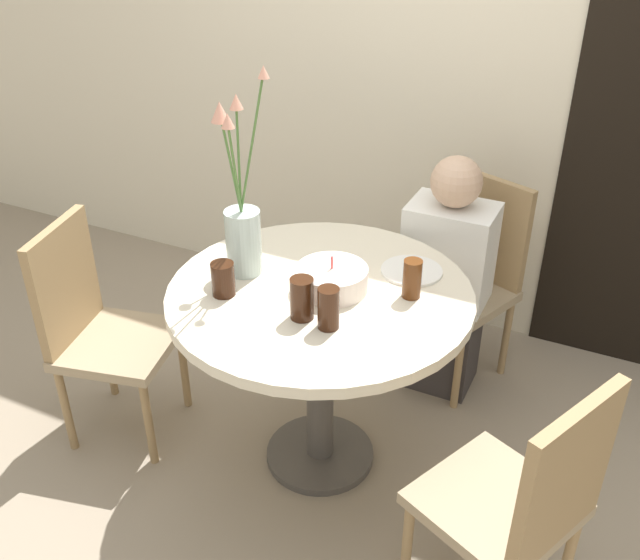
{
  "coord_description": "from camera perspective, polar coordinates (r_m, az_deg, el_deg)",
  "views": [
    {
      "loc": [
        0.89,
        -1.83,
        2.01
      ],
      "look_at": [
        0.0,
        0.0,
        0.8
      ],
      "focal_mm": 40.0,
      "sensor_mm": 36.0,
      "label": 1
    }
  ],
  "objects": [
    {
      "name": "ground_plane",
      "position": [
        2.86,
        0.0,
        -13.9
      ],
      "size": [
        16.0,
        16.0,
        0.0
      ],
      "primitive_type": "plane",
      "color": "gray"
    },
    {
      "name": "chair_right_flank",
      "position": [
        2.82,
        -17.43,
        -3.29
      ],
      "size": [
        0.48,
        0.48,
        0.89
      ],
      "rotation": [
        0.0,
        0.0,
        1.8
      ],
      "color": "#9E896B",
      "rests_on": "ground_plane"
    },
    {
      "name": "drink_glass_0",
      "position": [
        2.34,
        7.38,
        0.1
      ],
      "size": [
        0.06,
        0.06,
        0.13
      ],
      "color": "#51280F",
      "rests_on": "dining_table"
    },
    {
      "name": "chair_far_back",
      "position": [
        3.09,
        11.87,
        0.72
      ],
      "size": [
        0.52,
        0.52,
        0.89
      ],
      "rotation": [
        0.0,
        0.0,
        -0.37
      ],
      "color": "#9E896B",
      "rests_on": "ground_plane"
    },
    {
      "name": "drink_glass_2",
      "position": [
        2.21,
        -1.46,
        -1.49
      ],
      "size": [
        0.08,
        0.08,
        0.14
      ],
      "color": "#33190C",
      "rests_on": "dining_table"
    },
    {
      "name": "person_woman",
      "position": [
        2.98,
        10.02,
        -0.37
      ],
      "size": [
        0.34,
        0.24,
        1.05
      ],
      "color": "#383333",
      "rests_on": "ground_plane"
    },
    {
      "name": "drink_glass_1",
      "position": [
        2.36,
        -7.76,
        0.08
      ],
      "size": [
        0.08,
        0.08,
        0.12
      ],
      "color": "#33190C",
      "rests_on": "dining_table"
    },
    {
      "name": "birthday_cake",
      "position": [
        2.37,
        0.95,
        0.09
      ],
      "size": [
        0.24,
        0.24,
        0.13
      ],
      "color": "white",
      "rests_on": "dining_table"
    },
    {
      "name": "wall_back",
      "position": [
        3.24,
        9.86,
        17.72
      ],
      "size": [
        8.0,
        0.05,
        2.6
      ],
      "color": "beige",
      "rests_on": "ground_plane"
    },
    {
      "name": "side_plate",
      "position": [
        2.51,
        7.34,
        0.74
      ],
      "size": [
        0.22,
        0.22,
        0.01
      ],
      "color": "white",
      "rests_on": "dining_table"
    },
    {
      "name": "dining_table",
      "position": [
        2.46,
        0.0,
        -3.48
      ],
      "size": [
        1.03,
        1.03,
        0.76
      ],
      "color": "beige",
      "rests_on": "ground_plane"
    },
    {
      "name": "flower_vase",
      "position": [
        2.42,
        -6.27,
        4.18
      ],
      "size": [
        0.16,
        0.21,
        0.71
      ],
      "color": "#B2C6C1",
      "rests_on": "dining_table"
    },
    {
      "name": "drink_glass_3",
      "position": [
        2.17,
        0.68,
        -2.26
      ],
      "size": [
        0.07,
        0.07,
        0.14
      ],
      "color": "#33190C",
      "rests_on": "dining_table"
    },
    {
      "name": "chair_left_flank",
      "position": [
        2.12,
        15.93,
        -16.53
      ],
      "size": [
        0.53,
        0.53,
        0.89
      ],
      "rotation": [
        0.0,
        0.0,
        4.29
      ],
      "color": "#9E896B",
      "rests_on": "ground_plane"
    }
  ]
}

